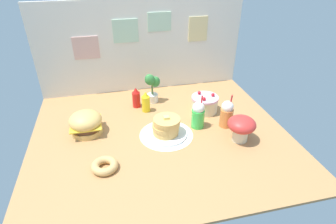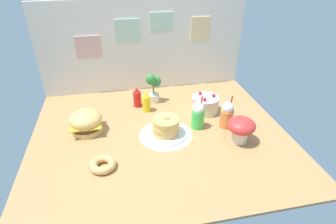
# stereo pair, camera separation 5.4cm
# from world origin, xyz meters

# --- Properties ---
(ground_plane) EXTENTS (2.08, 1.79, 0.02)m
(ground_plane) POSITION_xyz_m (0.00, 0.00, -0.01)
(ground_plane) COLOR #B27F4C
(back_wall) EXTENTS (2.08, 0.04, 0.93)m
(back_wall) POSITION_xyz_m (-0.00, 0.89, 0.47)
(back_wall) COLOR silver
(back_wall) RESTS_ON ground_plane
(doily_mat) EXTENTS (0.44, 0.44, 0.00)m
(doily_mat) POSITION_xyz_m (0.04, -0.02, 0.00)
(doily_mat) COLOR white
(doily_mat) RESTS_ON ground_plane
(burger) EXTENTS (0.27, 0.27, 0.19)m
(burger) POSITION_xyz_m (-0.59, 0.17, 0.09)
(burger) COLOR #DBA859
(burger) RESTS_ON ground_plane
(pancake_stack) EXTENTS (0.34, 0.34, 0.18)m
(pancake_stack) POSITION_xyz_m (0.04, -0.02, 0.07)
(pancake_stack) COLOR white
(pancake_stack) RESTS_ON doily_mat
(layer_cake) EXTENTS (0.25, 0.25, 0.18)m
(layer_cake) POSITION_xyz_m (0.48, 0.28, 0.08)
(layer_cake) COLOR beige
(layer_cake) RESTS_ON ground_plane
(ketchup_bottle) EXTENTS (0.08, 0.08, 0.20)m
(ketchup_bottle) POSITION_xyz_m (-0.13, 0.51, 0.09)
(ketchup_bottle) COLOR red
(ketchup_bottle) RESTS_ON ground_plane
(mustard_bottle) EXTENTS (0.08, 0.08, 0.20)m
(mustard_bottle) POSITION_xyz_m (-0.06, 0.40, 0.09)
(mustard_bottle) COLOR yellow
(mustard_bottle) RESTS_ON ground_plane
(cream_soda_cup) EXTENTS (0.11, 0.11, 0.30)m
(cream_soda_cup) POSITION_xyz_m (0.33, 0.04, 0.12)
(cream_soda_cup) COLOR green
(cream_soda_cup) RESTS_ON ground_plane
(orange_float_cup) EXTENTS (0.11, 0.11, 0.30)m
(orange_float_cup) POSITION_xyz_m (0.57, 0.00, 0.12)
(orange_float_cup) COLOR orange
(orange_float_cup) RESTS_ON ground_plane
(donut_pink_glaze) EXTENTS (0.19, 0.19, 0.06)m
(donut_pink_glaze) POSITION_xyz_m (-0.46, -0.32, 0.03)
(donut_pink_glaze) COLOR tan
(donut_pink_glaze) RESTS_ON ground_plane
(potted_plant) EXTENTS (0.15, 0.12, 0.31)m
(potted_plant) POSITION_xyz_m (0.03, 0.57, 0.16)
(potted_plant) COLOR white
(potted_plant) RESTS_ON ground_plane
(mushroom_stool) EXTENTS (0.22, 0.22, 0.21)m
(mushroom_stool) POSITION_xyz_m (0.60, -0.22, 0.13)
(mushroom_stool) COLOR beige
(mushroom_stool) RESTS_ON ground_plane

